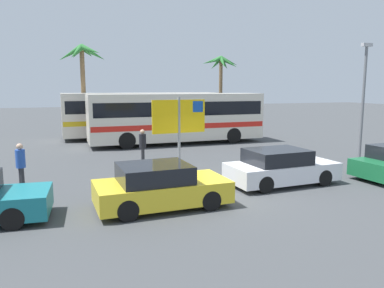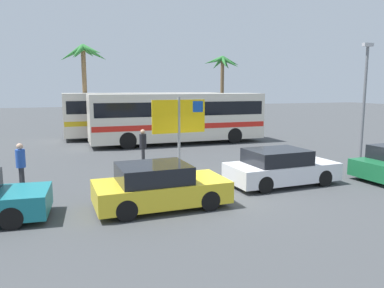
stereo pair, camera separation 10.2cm
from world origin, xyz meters
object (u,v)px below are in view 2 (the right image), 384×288
Objects in this scene: ferry_sign at (180,120)px; pedestrian_crossing_lot at (21,163)px; car_yellow at (159,186)px; bus_rear_coach at (144,112)px; pedestrian_near_sign at (143,144)px; bus_front_coach at (178,116)px; car_white at (280,168)px.

pedestrian_crossing_lot is at bearing 174.91° from ferry_sign.
ferry_sign reaches higher than car_yellow.
bus_rear_coach is at bearing 38.72° from pedestrian_crossing_lot.
bus_rear_coach reaches higher than pedestrian_near_sign.
ferry_sign reaches higher than bus_rear_coach.
car_yellow is 5.37m from pedestrian_crossing_lot.
car_yellow is at bearing -121.12° from ferry_sign.
car_yellow is 6.22m from pedestrian_near_sign.
bus_front_coach reaches higher than pedestrian_near_sign.
bus_rear_coach is at bearing 77.82° from car_yellow.
car_white and car_yellow have the same top height.
pedestrian_near_sign is (0.81, 6.15, 0.35)m from car_yellow.
car_white is (3.18, -2.24, -1.69)m from ferry_sign.
pedestrian_crossing_lot is 0.99× the size of pedestrian_near_sign.
pedestrian_near_sign is (-3.51, -5.86, -0.80)m from bus_front_coach.
ferry_sign is at bearing -106.68° from bus_front_coach.
pedestrian_crossing_lot is (-5.81, 0.12, -1.35)m from ferry_sign.
pedestrian_near_sign is at bearing 80.81° from car_yellow.
pedestrian_crossing_lot reaches higher than car_white.
bus_rear_coach is 2.65× the size of car_white.
car_yellow is (-4.90, -1.10, -0.00)m from car_white.
pedestrian_near_sign is (-0.91, 2.81, -1.34)m from ferry_sign.
bus_front_coach is 1.00× the size of bus_rear_coach.
pedestrian_near_sign is at bearing -102.36° from bus_rear_coach.
car_yellow is (-2.91, -15.75, -1.15)m from bus_rear_coach.
bus_front_coach reaches higher than pedestrian_crossing_lot.
pedestrian_crossing_lot reaches higher than car_yellow.
bus_front_coach is 6.88m from pedestrian_near_sign.
bus_front_coach is 4.00m from bus_rear_coach.
pedestrian_crossing_lot is at bearing -119.68° from bus_rear_coach.
bus_front_coach is 9.06m from ferry_sign.
car_yellow is at bearing -109.77° from bus_front_coach.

